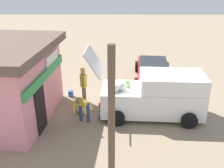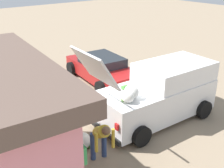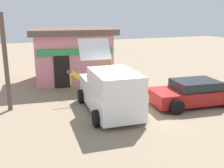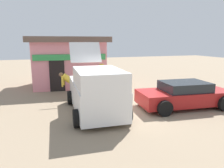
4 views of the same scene
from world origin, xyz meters
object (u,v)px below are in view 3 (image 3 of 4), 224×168
(unloaded_banana_pile, at_px, (93,89))
(vendor_standing, at_px, (110,73))
(parked_sedan, at_px, (195,93))
(customer_bending, at_px, (76,79))
(delivery_van, at_px, (110,91))
(paint_bucket, at_px, (116,83))
(storefront_bar, at_px, (72,54))

(unloaded_banana_pile, bearing_deg, vendor_standing, 4.66)
(parked_sedan, xyz_separation_m, customer_bending, (-4.90, 3.63, 0.28))
(vendor_standing, bearing_deg, unloaded_banana_pile, -175.34)
(delivery_van, height_order, paint_bucket, delivery_van)
(delivery_van, relative_size, paint_bucket, 16.30)
(storefront_bar, distance_m, delivery_van, 6.45)
(delivery_van, height_order, vendor_standing, delivery_van)
(parked_sedan, bearing_deg, vendor_standing, 127.81)
(delivery_van, xyz_separation_m, customer_bending, (-0.76, 3.14, -0.12))
(unloaded_banana_pile, height_order, paint_bucket, unloaded_banana_pile)
(storefront_bar, distance_m, parked_sedan, 8.23)
(vendor_standing, height_order, unloaded_banana_pile, vendor_standing)
(vendor_standing, xyz_separation_m, unloaded_banana_pile, (-1.03, -0.08, -0.80))
(parked_sedan, bearing_deg, paint_bucket, 116.48)
(parked_sedan, distance_m, unloaded_banana_pile, 5.42)
(customer_bending, xyz_separation_m, unloaded_banana_pile, (0.95, 0.06, -0.65))
(storefront_bar, height_order, delivery_van, storefront_bar)
(delivery_van, distance_m, paint_bucket, 4.55)
(parked_sedan, xyz_separation_m, paint_bucket, (-2.26, 4.54, -0.43))
(storefront_bar, distance_m, unloaded_banana_pile, 3.56)
(storefront_bar, xyz_separation_m, unloaded_banana_pile, (0.42, -3.20, -1.50))
(storefront_bar, relative_size, parked_sedan, 1.25)
(customer_bending, bearing_deg, vendor_standing, 4.09)
(paint_bucket, bearing_deg, unloaded_banana_pile, -153.18)
(delivery_van, bearing_deg, parked_sedan, -6.67)
(vendor_standing, distance_m, paint_bucket, 1.33)
(unloaded_banana_pile, distance_m, paint_bucket, 1.90)
(delivery_van, relative_size, customer_bending, 3.71)
(delivery_van, xyz_separation_m, unloaded_banana_pile, (0.19, 3.20, -0.77))
(unloaded_banana_pile, bearing_deg, paint_bucket, 26.82)
(unloaded_banana_pile, bearing_deg, customer_bending, -176.52)
(parked_sedan, height_order, vendor_standing, vendor_standing)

